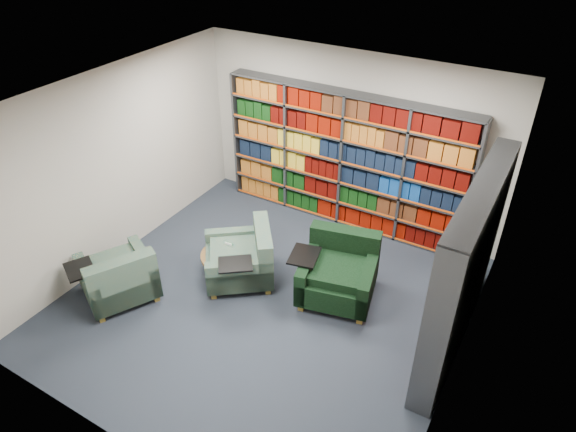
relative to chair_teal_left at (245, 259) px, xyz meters
The scene contains 7 objects.
room_shell 1.22m from the chair_teal_left, 28.27° to the right, with size 5.02×5.02×2.82m.
bookshelf_back 2.26m from the chair_teal_left, 76.00° to the left, with size 4.00×0.28×2.20m.
bookshelf_right 2.97m from the chair_teal_left, ahead, with size 0.28×2.50×2.20m.
chair_teal_left is the anchor object (origin of this frame).
chair_green_right 1.34m from the chair_teal_left, 16.94° to the left, with size 1.24×1.15×0.88m.
chair_teal_front 1.71m from the chair_teal_left, 135.13° to the right, with size 1.22×1.22×0.82m.
coffee_table 0.24m from the chair_teal_left, 166.12° to the right, with size 0.81×0.81×0.57m.
Camera 1 is at (2.86, -4.33, 4.83)m, focal length 32.00 mm.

